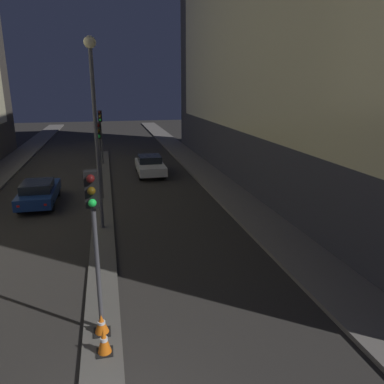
# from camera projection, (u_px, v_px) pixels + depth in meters

# --- Properties ---
(building_right) EXTENTS (6.01, 35.72, 21.29)m
(building_right) POSITION_uv_depth(u_px,v_px,m) (284.00, 14.00, 23.12)
(building_right) COLOR #383842
(building_right) RESTS_ON ground
(median_strip) EXTENTS (0.99, 31.03, 0.12)m
(median_strip) POSITION_uv_depth(u_px,v_px,m) (103.00, 196.00, 22.30)
(median_strip) COLOR #56544F
(median_strip) RESTS_ON ground
(traffic_light_near) EXTENTS (0.32, 0.42, 4.34)m
(traffic_light_near) POSITION_uv_depth(u_px,v_px,m) (94.00, 217.00, 9.15)
(traffic_light_near) COLOR #4C4C51
(traffic_light_near) RESTS_ON median_strip
(traffic_light_mid) EXTENTS (0.32, 0.42, 4.34)m
(traffic_light_mid) POSITION_uv_depth(u_px,v_px,m) (99.00, 143.00, 20.75)
(traffic_light_mid) COLOR #4C4C51
(traffic_light_mid) RESTS_ON median_strip
(traffic_light_far) EXTENTS (0.32, 0.42, 4.34)m
(traffic_light_far) POSITION_uv_depth(u_px,v_px,m) (101.00, 125.00, 30.22)
(traffic_light_far) COLOR #4C4C51
(traffic_light_far) RESTS_ON median_strip
(street_lamp) EXTENTS (0.50, 0.50, 8.19)m
(street_lamp) POSITION_uv_depth(u_px,v_px,m) (94.00, 106.00, 15.65)
(street_lamp) COLOR #4C4C51
(street_lamp) RESTS_ON median_strip
(traffic_cone_near) EXTENTS (0.40, 0.40, 0.67)m
(traffic_cone_near) POSITION_uv_depth(u_px,v_px,m) (104.00, 341.00, 9.04)
(traffic_cone_near) COLOR black
(traffic_cone_near) RESTS_ON median_strip
(traffic_cone_far) EXTENTS (0.44, 0.44, 0.53)m
(traffic_cone_far) POSITION_uv_depth(u_px,v_px,m) (101.00, 324.00, 9.80)
(traffic_cone_far) COLOR black
(traffic_cone_far) RESTS_ON median_strip
(car_left_lane) EXTENTS (1.82, 4.60, 1.36)m
(car_left_lane) POSITION_uv_depth(u_px,v_px,m) (39.00, 192.00, 20.65)
(car_left_lane) COLOR navy
(car_left_lane) RESTS_ON ground
(car_right_lane) EXTENTS (1.89, 4.41, 1.39)m
(car_right_lane) POSITION_uv_depth(u_px,v_px,m) (150.00, 165.00, 27.53)
(car_right_lane) COLOR silver
(car_right_lane) RESTS_ON ground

